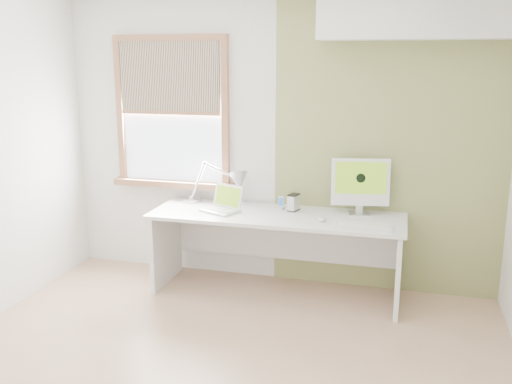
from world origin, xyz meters
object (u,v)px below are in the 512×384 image
(laptop, at_px, (223,204))
(imac, at_px, (360,183))
(external_drive, at_px, (294,202))
(desk, at_px, (278,234))
(desk_lamp, at_px, (230,183))

(laptop, distance_m, imac, 1.21)
(external_drive, bearing_deg, laptop, -165.53)
(external_drive, distance_m, imac, 0.61)
(desk, height_order, desk_lamp, desk_lamp)
(desk, distance_m, desk_lamp, 0.65)
(imac, bearing_deg, desk, -168.46)
(external_drive, bearing_deg, desk_lamp, 175.09)
(desk, bearing_deg, imac, 11.54)
(imac, bearing_deg, laptop, -170.31)
(desk_lamp, bearing_deg, imac, -0.36)
(desk_lamp, distance_m, laptop, 0.26)
(laptop, bearing_deg, imac, 9.69)
(desk, xyz_separation_m, desk_lamp, (-0.49, 0.15, 0.40))
(laptop, height_order, external_drive, laptop)
(desk_lamp, relative_size, imac, 1.37)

